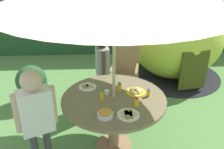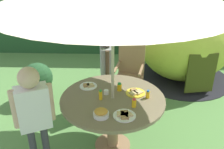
# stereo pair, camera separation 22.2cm
# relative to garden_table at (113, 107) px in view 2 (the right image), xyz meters

# --- Properties ---
(ground_plane) EXTENTS (10.00, 10.00, 0.02)m
(ground_plane) POSITION_rel_garden_table_xyz_m (0.00, 0.00, -0.63)
(ground_plane) COLOR #548442
(hedge_backdrop) EXTENTS (9.00, 0.70, 1.70)m
(hedge_backdrop) POSITION_rel_garden_table_xyz_m (0.00, 3.70, 0.23)
(hedge_backdrop) COLOR #234C28
(hedge_backdrop) RESTS_ON ground_plane
(garden_table) EXTENTS (1.29, 1.29, 0.76)m
(garden_table) POSITION_rel_garden_table_xyz_m (0.00, 0.00, 0.00)
(garden_table) COLOR #93704C
(garden_table) RESTS_ON ground_plane
(wooden_chair) EXTENTS (0.54, 0.56, 1.03)m
(wooden_chair) POSITION_rel_garden_table_xyz_m (0.26, 1.22, -0.06)
(wooden_chair) COLOR #93704C
(wooden_chair) RESTS_ON ground_plane
(dome_tent) EXTENTS (2.19, 2.19, 1.63)m
(dome_tent) POSITION_rel_garden_table_xyz_m (1.37, 2.09, 0.19)
(dome_tent) COLOR #B2C63F
(dome_tent) RESTS_ON ground_plane
(potted_plant) EXTENTS (0.51, 0.51, 0.68)m
(potted_plant) POSITION_rel_garden_table_xyz_m (-1.32, 1.15, -0.24)
(potted_plant) COLOR #595960
(potted_plant) RESTS_ON ground_plane
(child_in_grey_shirt) EXTENTS (0.22, 0.43, 1.28)m
(child_in_grey_shirt) POSITION_rel_garden_table_xyz_m (-0.13, 0.98, 0.20)
(child_in_grey_shirt) COLOR brown
(child_in_grey_shirt) RESTS_ON ground_plane
(child_in_white_shirt) EXTENTS (0.42, 0.32, 1.33)m
(child_in_white_shirt) POSITION_rel_garden_table_xyz_m (-0.85, -0.39, 0.23)
(child_in_white_shirt) COLOR #3F3F47
(child_in_white_shirt) RESTS_ON ground_plane
(snack_bowl) EXTENTS (0.17, 0.17, 0.09)m
(snack_bowl) POSITION_rel_garden_table_xyz_m (-0.11, -0.39, 0.18)
(snack_bowl) COLOR white
(snack_bowl) RESTS_ON garden_table
(plate_front_edge) EXTENTS (0.23, 0.23, 0.03)m
(plate_front_edge) POSITION_rel_garden_table_xyz_m (-0.33, 0.27, 0.15)
(plate_front_edge) COLOR white
(plate_front_edge) RESTS_ON garden_table
(plate_back_edge) EXTENTS (0.25, 0.25, 0.03)m
(plate_back_edge) POSITION_rel_garden_table_xyz_m (0.14, -0.38, 0.15)
(plate_back_edge) COLOR white
(plate_back_edge) RESTS_ON garden_table
(plate_center_front) EXTENTS (0.25, 0.25, 0.03)m
(plate_center_front) POSITION_rel_garden_table_xyz_m (0.28, 0.12, 0.15)
(plate_center_front) COLOR yellow
(plate_center_front) RESTS_ON garden_table
(juice_bottle_near_left) EXTENTS (0.06, 0.06, 0.11)m
(juice_bottle_near_left) POSITION_rel_garden_table_xyz_m (0.08, 0.19, 0.19)
(juice_bottle_near_left) COLOR yellow
(juice_bottle_near_left) RESTS_ON garden_table
(juice_bottle_near_right) EXTENTS (0.04, 0.04, 0.13)m
(juice_bottle_near_right) POSITION_rel_garden_table_xyz_m (-0.14, -0.04, 0.20)
(juice_bottle_near_right) COLOR yellow
(juice_bottle_near_right) RESTS_ON garden_table
(juice_bottle_far_left) EXTENTS (0.05, 0.05, 0.10)m
(juice_bottle_far_left) POSITION_rel_garden_table_xyz_m (0.43, 0.02, 0.19)
(juice_bottle_far_left) COLOR yellow
(juice_bottle_far_left) RESTS_ON garden_table
(juice_bottle_far_right) EXTENTS (0.05, 0.05, 0.11)m
(juice_bottle_far_right) POSITION_rel_garden_table_xyz_m (0.25, -0.19, 0.19)
(juice_bottle_far_right) COLOR yellow
(juice_bottle_far_right) RESTS_ON garden_table
(cup_near) EXTENTS (0.06, 0.06, 0.06)m
(cup_near) POSITION_rel_garden_table_xyz_m (-0.08, 0.09, 0.17)
(cup_near) COLOR white
(cup_near) RESTS_ON garden_table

